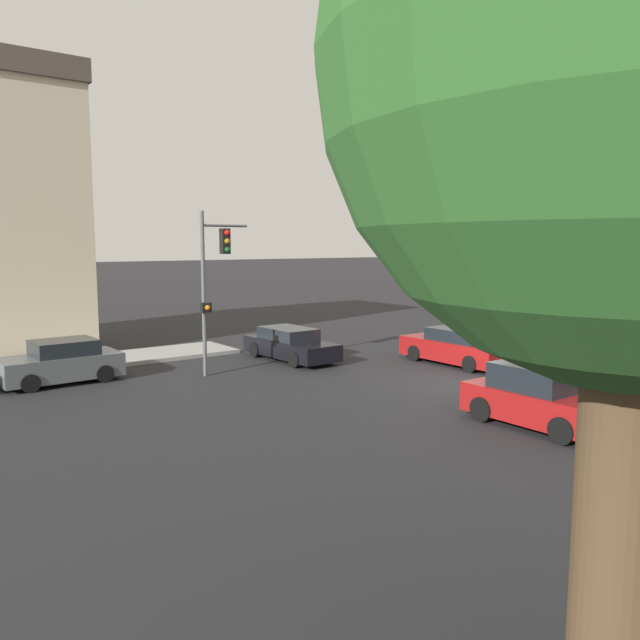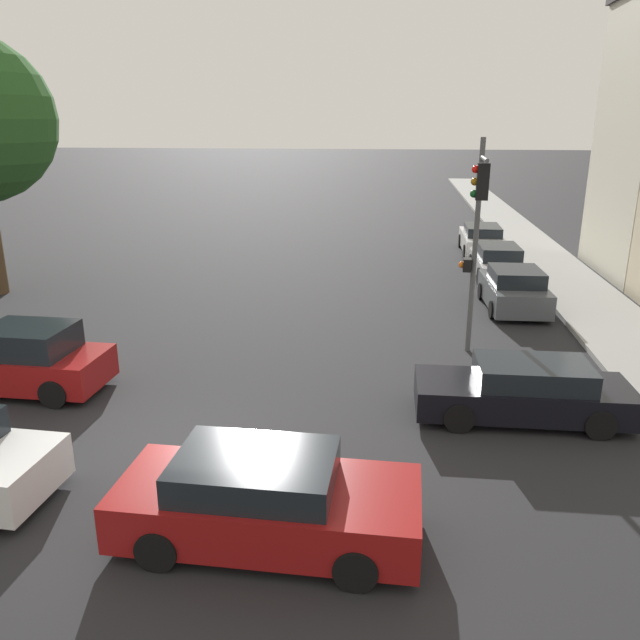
{
  "view_description": "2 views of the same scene",
  "coord_description": "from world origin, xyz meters",
  "px_view_note": "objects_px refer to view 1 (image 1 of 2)",
  "views": [
    {
      "loc": [
        -13.84,
        16.35,
        4.7
      ],
      "look_at": [
        3.26,
        3.52,
        2.08
      ],
      "focal_mm": 35.0,
      "sensor_mm": 36.0,
      "label": 1
    },
    {
      "loc": [
        4.04,
        -10.53,
        6.17
      ],
      "look_at": [
        2.18,
        4.15,
        1.49
      ],
      "focal_mm": 35.0,
      "sensor_mm": 36.0,
      "label": 2
    }
  ],
  "objects_px": {
    "traffic_signal": "(214,271)",
    "crossing_car_0": "(458,347)",
    "crossing_car_1": "(539,398)",
    "crossing_car_3": "(592,372)",
    "crossing_car_2": "(290,345)",
    "parked_car_0": "(61,363)"
  },
  "relations": [
    {
      "from": "traffic_signal",
      "to": "crossing_car_0",
      "type": "relative_size",
      "value": 1.25
    },
    {
      "from": "crossing_car_1",
      "to": "crossing_car_3",
      "type": "distance_m",
      "value": 4.58
    },
    {
      "from": "crossing_car_2",
      "to": "crossing_car_3",
      "type": "distance_m",
      "value": 11.35
    },
    {
      "from": "crossing_car_0",
      "to": "crossing_car_2",
      "type": "bearing_deg",
      "value": 46.48
    },
    {
      "from": "traffic_signal",
      "to": "crossing_car_0",
      "type": "bearing_deg",
      "value": 68.56
    },
    {
      "from": "crossing_car_1",
      "to": "crossing_car_0",
      "type": "bearing_deg",
      "value": 145.69
    },
    {
      "from": "crossing_car_3",
      "to": "parked_car_0",
      "type": "distance_m",
      "value": 17.43
    },
    {
      "from": "crossing_car_0",
      "to": "crossing_car_1",
      "type": "relative_size",
      "value": 1.21
    },
    {
      "from": "crossing_car_1",
      "to": "crossing_car_3",
      "type": "height_order",
      "value": "crossing_car_1"
    },
    {
      "from": "crossing_car_0",
      "to": "crossing_car_2",
      "type": "distance_m",
      "value": 6.7
    },
    {
      "from": "crossing_car_0",
      "to": "crossing_car_1",
      "type": "height_order",
      "value": "crossing_car_1"
    },
    {
      "from": "crossing_car_2",
      "to": "crossing_car_3",
      "type": "relative_size",
      "value": 1.17
    },
    {
      "from": "crossing_car_2",
      "to": "parked_car_0",
      "type": "xyz_separation_m",
      "value": [
        1.19,
        8.58,
        0.06
      ]
    },
    {
      "from": "crossing_car_0",
      "to": "parked_car_0",
      "type": "distance_m",
      "value": 14.6
    },
    {
      "from": "crossing_car_1",
      "to": "crossing_car_3",
      "type": "relative_size",
      "value": 0.98
    },
    {
      "from": "traffic_signal",
      "to": "crossing_car_2",
      "type": "relative_size",
      "value": 1.27
    },
    {
      "from": "traffic_signal",
      "to": "crossing_car_1",
      "type": "bearing_deg",
      "value": 21.99
    },
    {
      "from": "traffic_signal",
      "to": "crossing_car_3",
      "type": "relative_size",
      "value": 1.48
    },
    {
      "from": "crossing_car_2",
      "to": "traffic_signal",
      "type": "bearing_deg",
      "value": -78.74
    },
    {
      "from": "crossing_car_3",
      "to": "crossing_car_1",
      "type": "bearing_deg",
      "value": 105.79
    },
    {
      "from": "traffic_signal",
      "to": "crossing_car_2",
      "type": "bearing_deg",
      "value": 105.13
    },
    {
      "from": "parked_car_0",
      "to": "crossing_car_0",
      "type": "bearing_deg",
      "value": 154.12
    }
  ]
}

